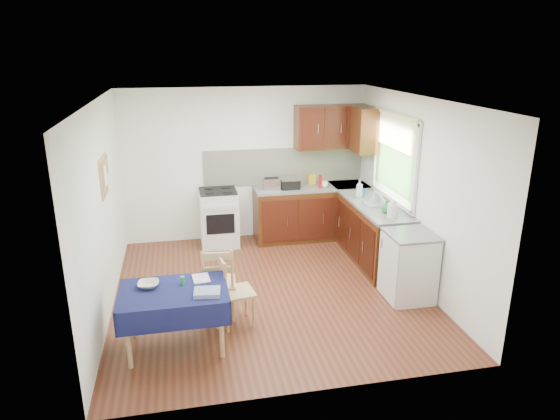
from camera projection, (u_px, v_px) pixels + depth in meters
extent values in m
plane|color=#512415|center=(269.00, 290.00, 6.64)|extent=(4.20, 4.20, 0.00)
cube|color=white|center=(268.00, 99.00, 5.87)|extent=(4.00, 4.20, 0.02)
cube|color=white|center=(246.00, 164.00, 8.21)|extent=(4.00, 0.02, 2.50)
cube|color=white|center=(312.00, 270.00, 4.30)|extent=(4.00, 0.02, 2.50)
cube|color=white|center=(102.00, 211.00, 5.87)|extent=(0.02, 4.20, 2.50)
cube|color=white|center=(416.00, 192.00, 6.64)|extent=(0.02, 4.20, 2.50)
cube|color=#372009|center=(311.00, 213.00, 8.39)|extent=(1.90, 0.60, 0.86)
cube|color=#372009|center=(373.00, 234.00, 7.44)|extent=(0.60, 1.70, 0.86)
cube|color=slate|center=(312.00, 187.00, 8.25)|extent=(1.90, 0.60, 0.04)
cube|color=slate|center=(375.00, 205.00, 7.30)|extent=(0.60, 1.70, 0.04)
cube|color=slate|center=(349.00, 185.00, 8.37)|extent=(0.60, 0.60, 0.04)
cube|color=white|center=(285.00, 166.00, 8.34)|extent=(2.70, 0.02, 0.60)
cube|color=#372009|center=(332.00, 127.00, 8.13)|extent=(1.20, 0.35, 0.70)
cube|color=#372009|center=(366.00, 130.00, 7.82)|extent=(0.35, 0.50, 0.70)
cube|color=silver|center=(219.00, 218.00, 8.08)|extent=(0.60, 0.60, 0.90)
cube|color=black|center=(218.00, 191.00, 7.94)|extent=(0.58, 0.58, 0.02)
cube|color=black|center=(221.00, 224.00, 7.80)|extent=(0.44, 0.01, 0.32)
cube|color=#2F5824|center=(395.00, 162.00, 7.21)|extent=(0.01, 1.40, 0.85)
cube|color=silver|center=(397.00, 117.00, 7.01)|extent=(0.04, 1.48, 0.06)
cube|color=silver|center=(391.00, 199.00, 7.38)|extent=(0.04, 1.48, 0.06)
cube|color=beige|center=(395.00, 133.00, 7.07)|extent=(0.02, 1.36, 0.44)
cube|color=silver|center=(409.00, 267.00, 6.32)|extent=(0.55, 0.58, 0.85)
cube|color=slate|center=(412.00, 235.00, 6.19)|extent=(0.58, 0.60, 0.03)
cube|color=tan|center=(104.00, 176.00, 6.05)|extent=(0.02, 0.62, 0.47)
cube|color=olive|center=(106.00, 176.00, 6.05)|extent=(0.01, 0.56, 0.41)
cube|color=white|center=(105.00, 176.00, 5.97)|extent=(0.00, 0.18, 0.24)
cube|color=white|center=(108.00, 181.00, 6.20)|extent=(0.00, 0.15, 0.20)
cube|color=#111040|center=(173.00, 292.00, 5.18)|extent=(1.09, 0.72, 0.03)
cube|color=#111040|center=(174.00, 319.00, 4.87)|extent=(1.13, 0.02, 0.26)
cube|color=#111040|center=(174.00, 286.00, 5.57)|extent=(1.13, 0.02, 0.26)
cube|color=#111040|center=(119.00, 307.00, 5.11)|extent=(0.02, 0.76, 0.26)
cube|color=#111040|center=(227.00, 296.00, 5.33)|extent=(0.02, 0.76, 0.26)
cylinder|color=tan|center=(128.00, 340.00, 4.94)|extent=(0.05, 0.05, 0.65)
cylinder|color=tan|center=(222.00, 330.00, 5.12)|extent=(0.05, 0.05, 0.65)
cylinder|color=tan|center=(132.00, 312.00, 5.46)|extent=(0.05, 0.05, 0.65)
cylinder|color=tan|center=(217.00, 303.00, 5.64)|extent=(0.05, 0.05, 0.65)
cube|color=tan|center=(218.00, 283.00, 5.89)|extent=(0.43, 0.43, 0.04)
cube|color=tan|center=(217.00, 263.00, 5.63)|extent=(0.37, 0.06, 0.29)
cylinder|color=tan|center=(232.00, 292.00, 6.13)|extent=(0.03, 0.03, 0.43)
cylinder|color=tan|center=(206.00, 294.00, 6.09)|extent=(0.03, 0.03, 0.43)
cylinder|color=tan|center=(233.00, 305.00, 5.82)|extent=(0.03, 0.03, 0.43)
cylinder|color=tan|center=(205.00, 307.00, 5.79)|extent=(0.03, 0.03, 0.43)
cube|color=tan|center=(237.00, 292.00, 5.72)|extent=(0.43, 0.43, 0.04)
cube|color=tan|center=(222.00, 269.00, 5.57)|extent=(0.08, 0.34, 0.27)
cylinder|color=tan|center=(254.00, 312.00, 5.70)|extent=(0.03, 0.03, 0.41)
cylinder|color=tan|center=(246.00, 300.00, 5.97)|extent=(0.03, 0.03, 0.41)
cylinder|color=tan|center=(228.00, 317.00, 5.60)|extent=(0.03, 0.03, 0.41)
cylinder|color=tan|center=(221.00, 304.00, 5.87)|extent=(0.03, 0.03, 0.41)
cube|color=#AFAFB3|center=(271.00, 184.00, 8.02)|extent=(0.27, 0.17, 0.19)
cube|color=black|center=(271.00, 178.00, 7.99)|extent=(0.23, 0.02, 0.02)
cube|color=black|center=(290.00, 184.00, 8.09)|extent=(0.31, 0.27, 0.14)
cube|color=#AFAFB3|center=(290.00, 179.00, 8.06)|extent=(0.31, 0.27, 0.03)
cylinder|color=red|center=(320.00, 182.00, 8.08)|extent=(0.05, 0.05, 0.23)
cube|color=gold|center=(312.00, 179.00, 8.36)|extent=(0.13, 0.10, 0.17)
cube|color=#95969B|center=(378.00, 204.00, 7.27)|extent=(0.38, 0.29, 0.02)
cylinder|color=silver|center=(378.00, 199.00, 7.25)|extent=(0.05, 0.18, 0.18)
cylinder|color=silver|center=(393.00, 211.00, 6.71)|extent=(0.14, 0.14, 0.18)
sphere|color=silver|center=(393.00, 203.00, 6.67)|extent=(0.09, 0.09, 0.09)
imported|color=white|center=(324.00, 184.00, 8.15)|extent=(0.15, 0.15, 0.10)
imported|color=silver|center=(359.00, 188.00, 7.60)|extent=(0.12, 0.12, 0.27)
imported|color=#1C3FA6|center=(361.00, 191.00, 7.64)|extent=(0.12, 0.12, 0.19)
imported|color=#227C2F|center=(387.00, 206.00, 6.88)|extent=(0.20, 0.20, 0.19)
imported|color=beige|center=(148.00, 284.00, 5.25)|extent=(0.24, 0.24, 0.05)
imported|color=white|center=(193.00, 280.00, 5.40)|extent=(0.20, 0.26, 0.02)
cylinder|color=green|center=(183.00, 280.00, 5.30)|extent=(0.04, 0.04, 0.09)
cube|color=#294A96|center=(207.00, 292.00, 5.09)|extent=(0.29, 0.24, 0.05)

